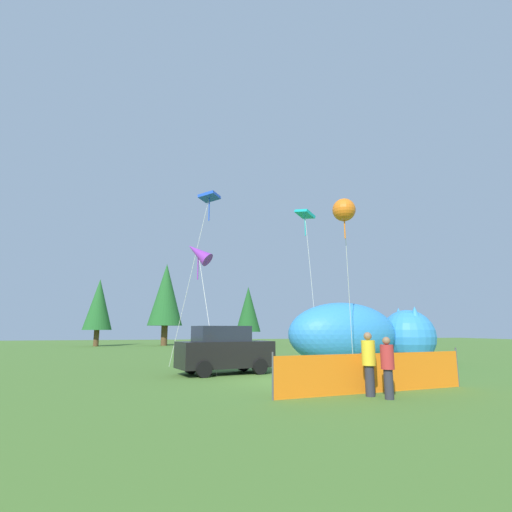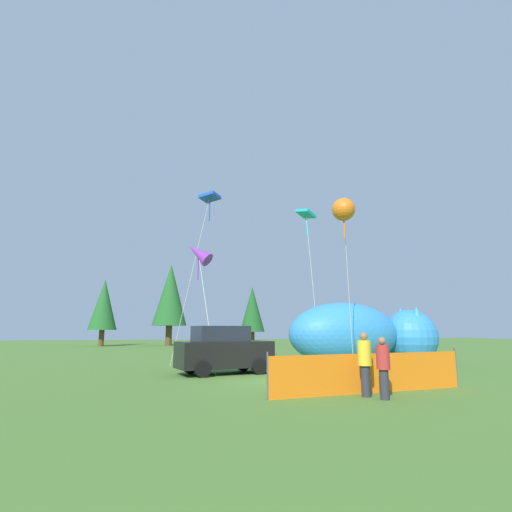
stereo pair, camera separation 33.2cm
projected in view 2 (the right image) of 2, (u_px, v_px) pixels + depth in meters
The scene contains 14 objects.
ground_plane at pixel (278, 381), 14.46m from camera, with size 120.00×120.00×0.00m, color #4C752D.
parked_car at pixel (224, 350), 16.91m from camera, with size 4.24×2.47×1.99m.
folding_chair at pixel (367, 363), 16.33m from camera, with size 0.55×0.55×0.89m.
inflatable_cat at pixel (361, 336), 20.63m from camera, with size 8.33×3.38×3.21m.
safety_fence at pixel (371, 373), 11.88m from camera, with size 6.70×0.96×1.25m.
spectator_in_black_shirt at pixel (365, 361), 11.30m from camera, with size 0.39×0.39×1.77m.
spectator_in_green_shirt at pixel (383, 365), 10.82m from camera, with size 0.36×0.36×1.65m.
kite_orange_flower at pixel (344, 210), 17.69m from camera, with size 1.31×1.75×7.60m.
kite_purple_delta at pixel (198, 253), 19.32m from camera, with size 1.60×3.21×6.16m.
kite_blue_box at pixel (209, 201), 20.94m from camera, with size 2.35×1.71×8.86m.
kite_teal_diamond at pixel (306, 217), 23.02m from camera, with size 1.23×1.39×8.70m.
horizon_tree_east at pixel (170, 295), 46.65m from camera, with size 3.96×3.96×9.45m.
horizon_tree_west at pixel (252, 309), 44.73m from camera, with size 2.75×2.75×6.56m.
horizon_tree_mid at pixel (104, 305), 44.66m from camera, with size 3.10×3.10×7.40m.
Camera 2 is at (-4.30, -14.44, 1.87)m, focal length 28.00 mm.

